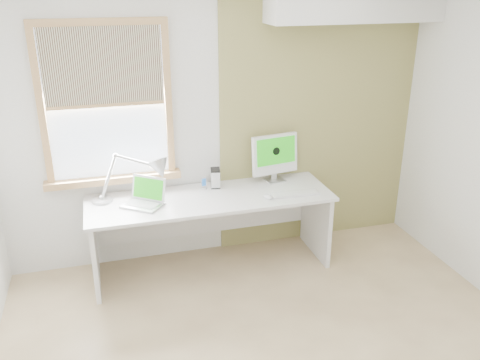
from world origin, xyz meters
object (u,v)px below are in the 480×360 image
object	(u,v)px
desk_lamp	(149,173)
laptop	(145,198)
external_drive	(215,178)
imac	(275,155)
desk	(209,213)

from	to	relation	value
desk_lamp	laptop	xyz separation A→B (m)	(-0.06, -0.16, -0.17)
external_drive	laptop	bearing A→B (deg)	-162.11
desk_lamp	imac	bearing A→B (deg)	3.18
desk	imac	world-z (taller)	imac
laptop	imac	bearing A→B (deg)	9.99
desk	imac	distance (m)	0.84
laptop	imac	xyz separation A→B (m)	(1.27, 0.22, 0.20)
laptop	imac	size ratio (longest dim) A/B	0.88
desk_lamp	laptop	distance (m)	0.24
desk	imac	size ratio (longest dim) A/B	4.66
laptop	desk	bearing A→B (deg)	5.71
desk	external_drive	world-z (taller)	external_drive
laptop	external_drive	distance (m)	0.71
desk	laptop	xyz separation A→B (m)	(-0.58, -0.06, 0.25)
external_drive	imac	distance (m)	0.61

